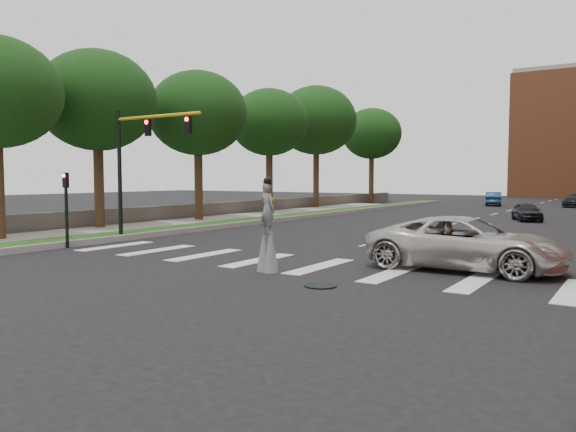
{
  "coord_description": "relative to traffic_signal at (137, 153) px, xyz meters",
  "views": [
    {
      "loc": [
        10.59,
        -15.42,
        3.04
      ],
      "look_at": [
        0.19,
        0.69,
        1.7
      ],
      "focal_mm": 35.0,
      "sensor_mm": 36.0,
      "label": 1
    }
  ],
  "objects": [
    {
      "name": "stilt_performer",
      "position": [
        10.16,
        -3.81,
        -2.96
      ],
      "size": [
        0.83,
        0.61,
        3.04
      ],
      "rotation": [
        0.0,
        0.0,
        2.86
      ],
      "color": "#382516",
      "rests_on": "ground"
    },
    {
      "name": "tree_4",
      "position": [
        -6.3,
        27.82,
        4.18
      ],
      "size": [
        7.6,
        7.6,
        11.58
      ],
      "color": "#382516",
      "rests_on": "ground"
    },
    {
      "name": "stone_wall",
      "position": [
        -7.22,
        19.0,
        -3.6
      ],
      "size": [
        0.5,
        56.0,
        1.1
      ],
      "primitive_type": "cube",
      "color": "#514C45",
      "rests_on": "ground"
    },
    {
      "name": "car_far",
      "position": [
        14.11,
        44.69,
        -3.49
      ],
      "size": [
        2.17,
        4.66,
        1.32
      ],
      "primitive_type": "imported",
      "rotation": [
        0.0,
        0.0,
        -0.07
      ],
      "color": "black",
      "rests_on": "ground"
    },
    {
      "name": "sidewalk_left",
      "position": [
        -4.72,
        7.0,
        -4.06
      ],
      "size": [
        4.0,
        60.0,
        0.18
      ],
      "primitive_type": "cube",
      "color": "gray",
      "rests_on": "ground"
    },
    {
      "name": "tree_2",
      "position": [
        -5.18,
        10.06,
        3.1
      ],
      "size": [
        6.61,
        6.61,
        10.09
      ],
      "color": "#382516",
      "rests_on": "ground"
    },
    {
      "name": "car_mid",
      "position": [
        6.5,
        43.2,
        -3.43
      ],
      "size": [
        2.44,
        4.62,
        1.45
      ],
      "primitive_type": "imported",
      "rotation": [
        0.0,
        0.0,
        3.36
      ],
      "color": "#162E4E",
      "rests_on": "ground"
    },
    {
      "name": "manhole",
      "position": [
        12.78,
        -5.0,
        -4.13
      ],
      "size": [
        0.9,
        0.9,
        0.04
      ],
      "primitive_type": "cylinder",
      "color": "black",
      "rests_on": "ground"
    },
    {
      "name": "secondary_signal",
      "position": [
        -0.52,
        -3.5,
        -2.2
      ],
      "size": [
        0.25,
        0.21,
        3.23
      ],
      "color": "black",
      "rests_on": "ground"
    },
    {
      "name": "tree_1",
      "position": [
        -5.99,
        2.57,
        3.16
      ],
      "size": [
        6.66,
        6.66,
        10.17
      ],
      "color": "#382516",
      "rests_on": "ground"
    },
    {
      "name": "grass_median",
      "position": [
        -1.72,
        17.0,
        -4.03
      ],
      "size": [
        2.0,
        60.0,
        0.25
      ],
      "primitive_type": "cube",
      "color": "#1B4212",
      "rests_on": "ground"
    },
    {
      "name": "median_curb",
      "position": [
        -0.67,
        17.0,
        -4.01
      ],
      "size": [
        0.2,
        60.0,
        0.28
      ],
      "primitive_type": "cube",
      "color": "#969691",
      "rests_on": "ground"
    },
    {
      "name": "tree_5",
      "position": [
        -6.23,
        40.2,
        3.72
      ],
      "size": [
        6.71,
        6.71,
        10.76
      ],
      "color": "#382516",
      "rests_on": "ground"
    },
    {
      "name": "suv_crossing",
      "position": [
        15.4,
        0.0,
        -3.28
      ],
      "size": [
        6.3,
        2.95,
        1.74
      ],
      "primitive_type": "imported",
      "rotation": [
        0.0,
        0.0,
        1.58
      ],
      "color": "#BBB9B1",
      "rests_on": "ground"
    },
    {
      "name": "tree_3",
      "position": [
        -5.54,
        18.93,
        3.23
      ],
      "size": [
        6.32,
        6.32,
        10.11
      ],
      "color": "#382516",
      "rests_on": "ground"
    },
    {
      "name": "ground_plane",
      "position": [
        9.78,
        -3.0,
        -4.15
      ],
      "size": [
        160.0,
        160.0,
        0.0
      ],
      "primitive_type": "plane",
      "color": "black",
      "rests_on": "ground"
    },
    {
      "name": "car_near",
      "position": [
        13.28,
        23.07,
        -3.5
      ],
      "size": [
        2.84,
        4.09,
        1.29
      ],
      "primitive_type": "imported",
      "rotation": [
        0.0,
        0.0,
        0.39
      ],
      "color": "black",
      "rests_on": "ground"
    },
    {
      "name": "traffic_signal",
      "position": [
        0.0,
        0.0,
        0.0
      ],
      "size": [
        5.3,
        0.23,
        6.2
      ],
      "color": "black",
      "rests_on": "ground"
    }
  ]
}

